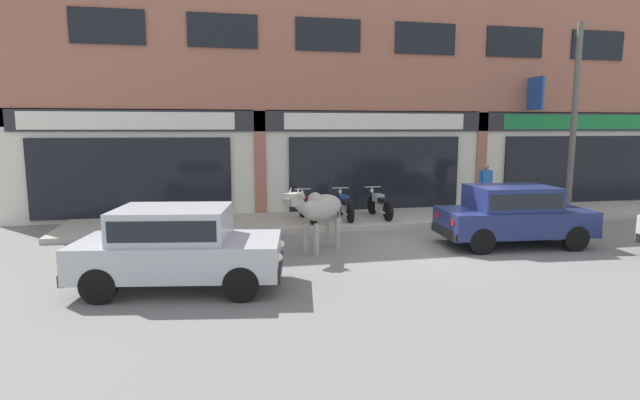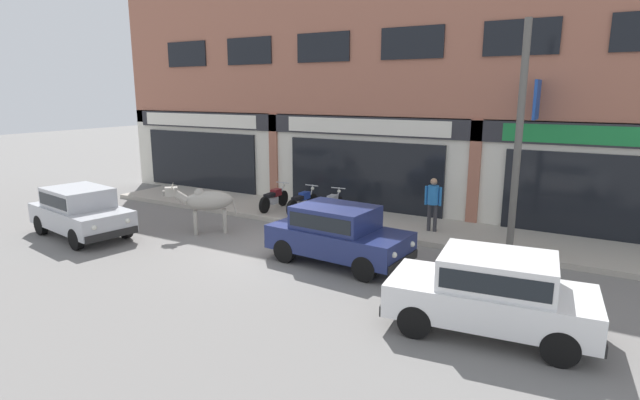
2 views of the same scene
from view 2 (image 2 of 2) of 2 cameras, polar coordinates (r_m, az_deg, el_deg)
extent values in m
plane|color=slate|center=(13.73, -4.21, -5.67)|extent=(90.00, 90.00, 0.00)
cube|color=#A8A093|center=(16.68, 2.80, -2.13)|extent=(19.00, 2.81, 0.15)
cube|color=#9E604C|center=(17.77, 5.66, 18.66)|extent=(23.00, 0.55, 6.69)
cube|color=silver|center=(17.84, 5.36, 4.11)|extent=(23.00, 0.55, 3.40)
cube|color=#28282D|center=(17.41, 5.00, 8.38)|extent=(22.08, 0.08, 0.64)
cube|color=black|center=(21.97, -13.52, 4.44)|extent=(5.83, 0.10, 2.40)
cube|color=silver|center=(21.80, -13.78, 8.86)|extent=(6.13, 0.05, 0.52)
cube|color=#9E604C|center=(19.51, -5.30, 4.81)|extent=(0.36, 0.12, 3.40)
cube|color=black|center=(17.60, 4.89, 2.85)|extent=(5.83, 0.10, 2.40)
cube|color=silver|center=(17.39, 4.96, 8.38)|extent=(6.13, 0.05, 0.52)
cube|color=#9E604C|center=(16.33, 17.20, 2.84)|extent=(0.36, 0.12, 3.40)
cube|color=black|center=(15.95, 30.58, 0.18)|extent=(5.83, 0.10, 2.40)
cube|color=#197A38|center=(15.72, 31.25, 6.24)|extent=(6.13, 0.05, 0.52)
cube|color=black|center=(22.18, -15.00, 15.80)|extent=(2.09, 0.06, 1.00)
cube|color=black|center=(20.02, -8.12, 16.50)|extent=(2.09, 0.06, 1.00)
cube|color=black|center=(18.20, 0.33, 17.05)|extent=(2.09, 0.06, 1.00)
cube|color=black|center=(16.82, 10.45, 17.25)|extent=(2.09, 0.06, 1.00)
cube|color=black|center=(15.99, 21.98, 16.86)|extent=(2.09, 0.06, 1.00)
cube|color=#1E479E|center=(15.41, 23.53, 10.46)|extent=(0.08, 0.80, 1.10)
ellipsoid|color=#9E998E|center=(15.37, -12.54, -0.04)|extent=(1.38, 1.34, 0.60)
sphere|color=#9E998E|center=(15.33, -13.63, 0.73)|extent=(0.32, 0.32, 0.32)
cylinder|color=#9E998E|center=(15.39, -14.04, -2.63)|extent=(0.12, 0.12, 0.72)
cylinder|color=#9E998E|center=(15.67, -14.02, -2.36)|extent=(0.12, 0.12, 0.72)
cylinder|color=#9E998E|center=(15.39, -10.81, -2.47)|extent=(0.12, 0.12, 0.72)
cylinder|color=#9E998E|center=(15.67, -10.85, -2.21)|extent=(0.12, 0.12, 0.72)
cylinder|color=#9E998E|center=(15.36, -15.62, 0.36)|extent=(0.50, 0.49, 0.43)
cube|color=#9E998E|center=(15.34, -16.63, 0.94)|extent=(0.41, 0.41, 0.26)
cube|color=slate|center=(15.37, -17.29, 0.76)|extent=(0.21, 0.21, 0.14)
cone|color=beige|center=(15.21, -16.54, 1.54)|extent=(0.12, 0.12, 0.19)
cone|color=beige|center=(15.41, -16.50, 1.67)|extent=(0.12, 0.12, 0.19)
cube|color=#9E998E|center=(15.17, -16.38, 1.06)|extent=(0.13, 0.13, 0.10)
cube|color=#9E998E|center=(15.49, -16.31, 1.28)|extent=(0.13, 0.13, 0.10)
cylinder|color=#9E998E|center=(15.44, -9.76, -0.70)|extent=(0.15, 0.14, 0.60)
cylinder|color=black|center=(12.65, 8.33, -5.93)|extent=(0.61, 0.22, 0.60)
cylinder|color=black|center=(11.44, 5.10, -7.83)|extent=(0.61, 0.22, 0.60)
cylinder|color=black|center=(13.76, -0.30, -4.28)|extent=(0.61, 0.22, 0.60)
cylinder|color=black|center=(12.66, -4.04, -5.81)|extent=(0.61, 0.22, 0.60)
cube|color=navy|center=(12.49, 2.15, -4.59)|extent=(3.61, 1.85, 0.60)
cube|color=navy|center=(12.39, 1.78, -1.95)|extent=(2.00, 1.57, 0.56)
cube|color=black|center=(12.39, 1.78, -1.95)|extent=(1.85, 1.58, 0.35)
cube|color=black|center=(11.77, 9.33, -6.95)|extent=(0.23, 1.52, 0.20)
cube|color=black|center=(13.52, -4.08, -4.27)|extent=(0.23, 1.52, 0.20)
sphere|color=silver|center=(12.08, 10.48, -4.99)|extent=(0.14, 0.14, 0.14)
sphere|color=silver|center=(11.25, 8.47, -6.22)|extent=(0.14, 0.14, 0.14)
cube|color=red|center=(13.82, -2.90, -2.50)|extent=(0.04, 0.16, 0.14)
cube|color=red|center=(13.07, -5.54, -3.41)|extent=(0.04, 0.16, 0.14)
cylinder|color=black|center=(15.73, -21.36, -3.02)|extent=(0.62, 0.28, 0.60)
cylinder|color=black|center=(15.13, -26.12, -4.03)|extent=(0.62, 0.28, 0.60)
cylinder|color=black|center=(17.74, -24.98, -1.66)|extent=(0.62, 0.28, 0.60)
cylinder|color=black|center=(17.21, -29.29, -2.50)|extent=(0.62, 0.28, 0.60)
cube|color=#B2B5BA|center=(16.36, -25.60, -1.74)|extent=(3.72, 2.16, 0.60)
cube|color=#B2B5BA|center=(16.33, -25.93, 0.29)|extent=(2.11, 1.73, 0.56)
cube|color=black|center=(16.33, -25.93, 0.29)|extent=(1.97, 1.73, 0.35)
cube|color=black|center=(14.90, -22.70, -3.65)|extent=(0.37, 1.52, 0.20)
cube|color=black|center=(17.97, -27.86, -1.51)|extent=(0.37, 1.52, 0.20)
sphere|color=silver|center=(15.01, -21.13, -2.21)|extent=(0.14, 0.14, 0.14)
sphere|color=silver|center=(14.59, -24.41, -2.90)|extent=(0.14, 0.14, 0.14)
cube|color=red|center=(18.11, -26.56, -0.24)|extent=(0.06, 0.16, 0.14)
cube|color=red|center=(17.75, -29.47, -0.77)|extent=(0.06, 0.16, 0.14)
cylinder|color=black|center=(9.12, 10.78, -13.46)|extent=(0.62, 0.24, 0.60)
cylinder|color=black|center=(10.41, 12.65, -10.19)|extent=(0.62, 0.24, 0.60)
cylinder|color=black|center=(8.96, 25.74, -15.02)|extent=(0.62, 0.24, 0.60)
cylinder|color=black|center=(10.27, 25.57, -11.46)|extent=(0.62, 0.24, 0.60)
cube|color=white|center=(9.50, 18.77, -10.86)|extent=(3.65, 1.98, 0.60)
cube|color=white|center=(9.29, 19.64, -7.62)|extent=(2.05, 1.64, 0.56)
cube|color=black|center=(9.29, 19.64, -7.62)|extent=(1.90, 1.64, 0.35)
cube|color=black|center=(9.85, 8.45, -10.85)|extent=(0.29, 1.52, 0.20)
cube|color=black|center=(9.63, 29.22, -12.93)|extent=(0.29, 1.52, 0.20)
sphere|color=silver|center=(9.31, 7.52, -10.22)|extent=(0.14, 0.14, 0.14)
sphere|color=silver|center=(10.17, 9.08, -8.28)|extent=(0.14, 0.14, 0.14)
cube|color=red|center=(9.05, 29.86, -12.37)|extent=(0.05, 0.16, 0.14)
cube|color=red|center=(9.97, 29.33, -10.09)|extent=(0.05, 0.16, 0.14)
cylinder|color=black|center=(18.18, -4.24, 0.22)|extent=(0.14, 0.57, 0.56)
cylinder|color=black|center=(17.14, -6.36, -0.57)|extent=(0.14, 0.57, 0.56)
cube|color=#B2B5BA|center=(17.63, -5.31, -0.05)|extent=(0.22, 0.33, 0.24)
cube|color=maroon|center=(17.71, -5.05, 0.87)|extent=(0.27, 0.42, 0.24)
cube|color=black|center=(17.38, -5.74, 0.57)|extent=(0.26, 0.53, 0.12)
cylinder|color=#B2B5BA|center=(18.07, -4.35, 1.11)|extent=(0.06, 0.27, 0.59)
cylinder|color=#B2B5BA|center=(18.05, -4.30, 2.00)|extent=(0.52, 0.07, 0.03)
sphere|color=silver|center=(18.12, -4.20, 1.66)|extent=(0.12, 0.12, 0.12)
cylinder|color=#B2B5BA|center=(17.41, -6.23, -0.50)|extent=(0.09, 0.48, 0.06)
cylinder|color=black|center=(17.59, -0.92, -0.16)|extent=(0.11, 0.56, 0.56)
cylinder|color=black|center=(16.57, -3.21, -0.96)|extent=(0.11, 0.56, 0.56)
cube|color=#B2B5BA|center=(17.05, -2.07, -0.43)|extent=(0.20, 0.32, 0.24)
cube|color=navy|center=(17.13, -1.78, 0.52)|extent=(0.25, 0.40, 0.24)
cube|color=black|center=(16.80, -2.52, 0.21)|extent=(0.23, 0.52, 0.12)
cylinder|color=#B2B5BA|center=(17.48, -1.02, 0.76)|extent=(0.04, 0.27, 0.59)
cylinder|color=#B2B5BA|center=(17.46, -0.96, 1.68)|extent=(0.52, 0.04, 0.03)
sphere|color=silver|center=(17.53, -0.85, 1.33)|extent=(0.12, 0.12, 0.12)
cylinder|color=#B2B5BA|center=(16.84, -3.05, -0.89)|extent=(0.07, 0.48, 0.06)
cylinder|color=black|center=(17.11, 2.12, -0.52)|extent=(0.14, 0.57, 0.56)
cylinder|color=black|center=(16.01, 0.28, -1.41)|extent=(0.14, 0.57, 0.56)
cube|color=#B2B5BA|center=(16.53, 1.20, -0.83)|extent=(0.22, 0.33, 0.24)
cube|color=#A8AAB2|center=(16.62, 1.44, 0.15)|extent=(0.27, 0.42, 0.24)
cube|color=black|center=(16.27, 0.85, -0.18)|extent=(0.26, 0.53, 0.12)
cylinder|color=#B2B5BA|center=(16.99, 2.05, 0.42)|extent=(0.06, 0.27, 0.59)
cylinder|color=#B2B5BA|center=(16.97, 2.11, 1.37)|extent=(0.52, 0.07, 0.03)
sphere|color=silver|center=(17.05, 2.19, 1.01)|extent=(0.12, 0.12, 0.12)
cylinder|color=#B2B5BA|center=(16.28, 0.31, -1.33)|extent=(0.09, 0.48, 0.06)
cylinder|color=#2D2D33|center=(15.16, 13.02, -2.02)|extent=(0.11, 0.11, 0.82)
cylinder|color=#2D2D33|center=(15.20, 12.36, -1.95)|extent=(0.11, 0.11, 0.82)
cylinder|color=#236BB7|center=(15.03, 12.81, 0.57)|extent=(0.32, 0.32, 0.56)
cylinder|color=#236BB7|center=(14.99, 13.59, 0.39)|extent=(0.08, 0.08, 0.56)
cylinder|color=#236BB7|center=(15.08, 12.03, 0.53)|extent=(0.08, 0.08, 0.56)
sphere|color=tan|center=(14.95, 12.89, 2.07)|extent=(0.20, 0.20, 0.20)
cylinder|color=#595651|center=(13.44, 21.74, 6.39)|extent=(0.18, 0.18, 5.79)
camera|label=1|loc=(12.74, -59.56, -0.13)|focal=28.00mm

